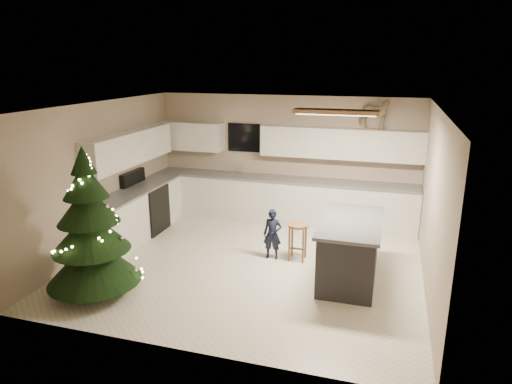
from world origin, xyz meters
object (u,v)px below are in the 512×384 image
Objects in this scene: toddler at (272,234)px; christmas_tree at (91,235)px; bar_stool at (298,233)px; rocking_horse at (373,113)px; island at (350,250)px.

christmas_tree is at bearing -140.61° from toddler.
rocking_horse is (1.02, 1.93, 1.83)m from bar_stool.
bar_stool is 2.85m from rocking_horse.
rocking_horse reaches higher than toddler.
rocking_horse is (3.59, 3.92, 1.41)m from christmas_tree.
christmas_tree is at bearing 159.49° from rocking_horse.
toddler is at bearing 41.99° from christmas_tree.
bar_stool is 0.73× the size of toddler.
island is 1.02m from bar_stool.
toddler is at bearing -172.30° from bar_stool.
toddler is (2.15, 1.93, -0.46)m from christmas_tree.
christmas_tree is at bearing -156.39° from island.
island is at bearing 23.61° from christmas_tree.
rocking_horse is (1.44, 1.99, 1.87)m from toddler.
island is 2.68× the size of bar_stool.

